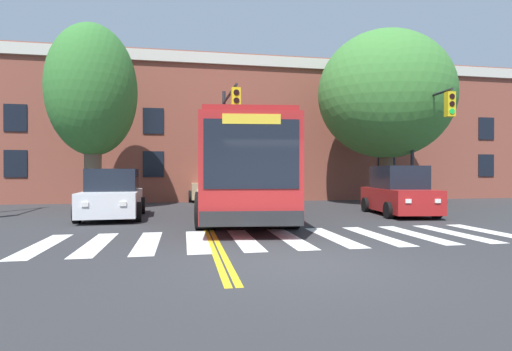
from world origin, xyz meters
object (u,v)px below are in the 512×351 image
at_px(traffic_light_near_corner, 427,127).
at_px(car_tan_behind_bus, 206,187).
at_px(city_bus, 243,169).
at_px(car_white_near_lane, 113,196).
at_px(street_tree_curbside_small, 93,91).
at_px(car_red_far_lane, 398,193).
at_px(traffic_light_overhead, 228,126).
at_px(street_tree_curbside_large, 386,95).

bearing_deg(traffic_light_near_corner, car_tan_behind_bus, 141.93).
distance_m(city_bus, car_white_near_lane, 4.81).
bearing_deg(street_tree_curbside_small, car_red_far_lane, -19.83).
height_order(city_bus, traffic_light_overhead, traffic_light_overhead).
bearing_deg(car_white_near_lane, car_red_far_lane, -4.81).
distance_m(car_white_near_lane, street_tree_curbside_large, 13.82).
distance_m(traffic_light_overhead, street_tree_curbside_small, 6.17).
bearing_deg(street_tree_curbside_small, street_tree_curbside_large, -0.10).
bearing_deg(street_tree_curbside_large, car_tan_behind_bus, 150.19).
bearing_deg(car_tan_behind_bus, car_red_far_lane, -53.62).
xyz_separation_m(car_red_far_lane, street_tree_curbside_large, (1.83, 4.34, 4.67)).
bearing_deg(city_bus, car_tan_behind_bus, 95.77).
bearing_deg(traffic_light_overhead, car_red_far_lane, -26.06).
xyz_separation_m(car_white_near_lane, street_tree_curbside_small, (-1.41, 3.46, 4.40)).
distance_m(car_white_near_lane, car_red_far_lane, 10.72).
distance_m(car_red_far_lane, car_tan_behind_bus, 11.58).
bearing_deg(street_tree_curbside_small, traffic_light_overhead, -12.57).
bearing_deg(street_tree_curbside_small, traffic_light_near_corner, -9.29).
bearing_deg(traffic_light_overhead, city_bus, -83.71).
bearing_deg(traffic_light_overhead, traffic_light_near_corner, -7.06).
height_order(car_red_far_lane, car_tan_behind_bus, car_red_far_lane).
bearing_deg(car_red_far_lane, city_bus, 174.37).
xyz_separation_m(traffic_light_near_corner, traffic_light_overhead, (-8.78, 1.09, 0.01)).
distance_m(city_bus, traffic_light_near_corner, 8.82).
xyz_separation_m(traffic_light_near_corner, street_tree_curbside_large, (-0.68, 2.36, 1.88)).
distance_m(car_red_far_lane, street_tree_curbside_large, 6.63).
relative_size(city_bus, car_white_near_lane, 2.57).
distance_m(traffic_light_near_corner, traffic_light_overhead, 8.84).
distance_m(city_bus, car_tan_behind_bus, 8.83).
xyz_separation_m(city_bus, traffic_light_near_corner, (8.50, 1.38, 1.90)).
xyz_separation_m(car_tan_behind_bus, traffic_light_near_corner, (9.38, -7.35, 2.84)).
xyz_separation_m(car_tan_behind_bus, street_tree_curbside_large, (8.70, -4.99, 4.72)).
bearing_deg(traffic_light_overhead, car_white_near_lane, -153.99).
bearing_deg(city_bus, street_tree_curbside_small, 148.31).
bearing_deg(city_bus, traffic_light_near_corner, 9.23).
bearing_deg(car_tan_behind_bus, street_tree_curbside_large, -29.81).
bearing_deg(traffic_light_overhead, car_tan_behind_bus, 95.56).
height_order(car_red_far_lane, traffic_light_overhead, traffic_light_overhead).
relative_size(car_red_far_lane, traffic_light_overhead, 0.76).
height_order(car_red_far_lane, street_tree_curbside_small, street_tree_curbside_small).
bearing_deg(street_tree_curbside_large, street_tree_curbside_small, 179.90).
distance_m(city_bus, street_tree_curbside_small, 7.96).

